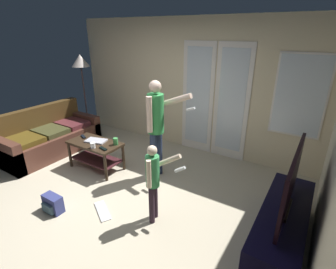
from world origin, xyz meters
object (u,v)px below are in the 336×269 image
flat_screen_tv (291,183)px  backpack (53,204)px  floor_lamp (81,64)px  laptop_closed (96,141)px  coffee_table (96,149)px  person_child (154,177)px  tv_stand (282,227)px  dvd_remote_slim (103,149)px  cup_by_laptop (93,145)px  loose_keyboard (102,211)px  tv_remote_black (83,137)px  leather_couch (49,138)px  person_adult (157,122)px  cup_near_edge (116,141)px

flat_screen_tv → backpack: bearing=-158.8°
floor_lamp → laptop_closed: size_ratio=5.14×
coffee_table → person_child: size_ratio=0.90×
tv_stand → dvd_remote_slim: (-2.78, -0.01, 0.28)m
cup_by_laptop → coffee_table: bearing=131.1°
tv_stand → backpack: (-2.72, -1.05, -0.11)m
loose_keyboard → tv_remote_black: tv_remote_black is taller
leather_couch → flat_screen_tv: size_ratio=1.54×
tv_stand → flat_screen_tv: flat_screen_tv is taller
coffee_table → cup_by_laptop: bearing=-48.9°
person_adult → laptop_closed: size_ratio=4.61×
loose_keyboard → laptop_closed: (-0.97, 0.86, 0.51)m
flat_screen_tv → cup_near_edge: size_ratio=10.33×
flat_screen_tv → person_adult: size_ratio=0.75×
person_child → dvd_remote_slim: 1.40m
leather_couch → floor_lamp: floor_lamp is taller
flat_screen_tv → tv_remote_black: (-3.45, 0.16, -0.31)m
coffee_table → person_adult: (1.07, 0.36, 0.61)m
flat_screen_tv → laptop_closed: bearing=177.2°
tv_stand → tv_remote_black: size_ratio=9.53×
flat_screen_tv → dvd_remote_slim: size_ratio=7.18×
coffee_table → tv_stand: 3.11m
coffee_table → floor_lamp: bearing=142.8°
leather_couch → dvd_remote_slim: 1.64m
person_adult → tv_remote_black: size_ratio=9.54×
tv_stand → backpack: size_ratio=5.59×
coffee_table → laptop_closed: laptop_closed is taller
tv_stand → laptop_closed: 3.13m
person_child → tv_remote_black: person_child is taller
dvd_remote_slim → person_adult: bearing=45.2°
person_adult → laptop_closed: (-1.08, -0.32, -0.46)m
person_adult → laptop_closed: 1.21m
laptop_closed → person_child: bearing=-35.1°
backpack → laptop_closed: (-0.40, 1.21, 0.40)m
loose_keyboard → cup_by_laptop: (-0.80, 0.64, 0.54)m
backpack → dvd_remote_slim: (-0.06, 1.04, 0.39)m
loose_keyboard → laptop_closed: size_ratio=1.26×
laptop_closed → coffee_table: bearing=-92.2°
tv_remote_black → coffee_table: bearing=16.9°
floor_lamp → tv_remote_black: floor_lamp is taller
backpack → tv_remote_black: (-0.74, 1.21, 0.39)m
person_child → cup_near_edge: bearing=151.9°
leather_couch → cup_by_laptop: leather_couch is taller
person_child → backpack: size_ratio=3.67×
tv_stand → person_adult: bearing=166.8°
leather_couch → backpack: 2.03m
person_adult → cup_near_edge: size_ratio=13.71×
leather_couch → flat_screen_tv: (4.40, -0.08, 0.53)m
backpack → laptop_closed: laptop_closed is taller
tv_stand → cup_near_edge: 2.76m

